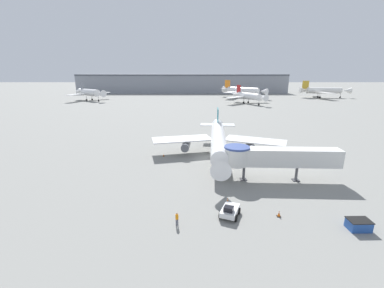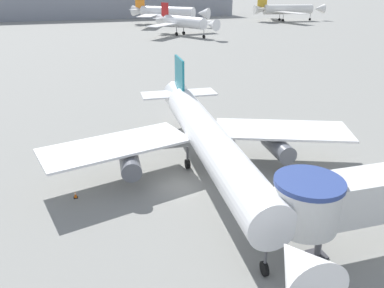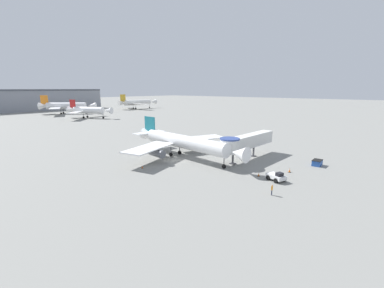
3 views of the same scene
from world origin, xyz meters
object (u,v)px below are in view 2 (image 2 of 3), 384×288
Objects in this scene: main_airplane at (209,140)px; background_jet_gold_tail at (287,9)px; traffic_cone_port_wing at (75,195)px; background_jet_orange_tail at (166,12)px; background_jet_red_tail at (183,22)px.

background_jet_gold_tail is at bearing 61.07° from main_airplane.
background_jet_orange_tail is at bearing 72.44° from traffic_cone_port_wing.
background_jet_gold_tail reaches higher than traffic_cone_port_wing.
background_jet_red_tail is at bearing -141.36° from background_jet_orange_tail.
main_airplane is 11.99m from traffic_cone_port_wing.
background_jet_orange_tail is at bearing 96.06° from background_jet_gold_tail.
traffic_cone_port_wing is 100.58m from background_jet_red_tail.
background_jet_orange_tail is (2.67, 33.23, 0.73)m from background_jet_red_tail.
main_airplane is at bearing -149.47° from background_jet_orange_tail.
background_jet_gold_tail is at bearing -46.55° from background_jet_orange_tail.
traffic_cone_port_wing is 0.02× the size of background_jet_gold_tail.
main_airplane is 1.27× the size of background_jet_red_tail.
background_jet_orange_tail reaches higher than background_jet_gold_tail.
background_jet_red_tail reaches higher than traffic_cone_port_wing.
main_airplane is 54.54× the size of traffic_cone_port_wing.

